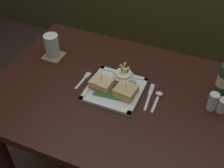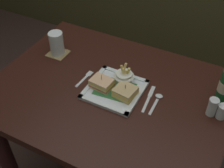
% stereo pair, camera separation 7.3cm
% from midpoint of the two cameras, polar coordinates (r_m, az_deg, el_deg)
% --- Properties ---
extents(dining_table, '(1.09, 0.83, 0.77)m').
position_cam_midpoint_polar(dining_table, '(1.47, 0.94, -5.57)').
color(dining_table, black).
rests_on(dining_table, ground_plane).
extents(square_plate, '(0.25, 0.25, 0.02)m').
position_cam_midpoint_polar(square_plate, '(1.35, 2.09, -1.15)').
color(square_plate, white).
rests_on(square_plate, dining_table).
extents(sandwich_half_left, '(0.10, 0.08, 0.07)m').
position_cam_midpoint_polar(sandwich_half_left, '(1.34, -0.47, 0.07)').
color(sandwich_half_left, '#DFC388').
rests_on(sandwich_half_left, square_plate).
extents(sandwich_half_right, '(0.10, 0.10, 0.07)m').
position_cam_midpoint_polar(sandwich_half_right, '(1.30, 4.20, -1.60)').
color(sandwich_half_right, tan).
rests_on(sandwich_half_right, square_plate).
extents(fries_cup, '(0.10, 0.10, 0.11)m').
position_cam_midpoint_polar(fries_cup, '(1.36, 3.91, 1.54)').
color(fries_cup, silver).
rests_on(fries_cup, square_plate).
extents(drink_coaster, '(0.10, 0.10, 0.00)m').
position_cam_midpoint_polar(drink_coaster, '(1.59, -9.19, 5.91)').
color(drink_coaster, '#92784B').
rests_on(drink_coaster, dining_table).
extents(water_glass, '(0.07, 0.07, 0.13)m').
position_cam_midpoint_polar(water_glass, '(1.56, -9.42, 7.59)').
color(water_glass, silver).
rests_on(water_glass, dining_table).
extents(fork, '(0.03, 0.13, 0.00)m').
position_cam_midpoint_polar(fork, '(1.42, -3.80, 1.18)').
color(fork, silver).
rests_on(fork, dining_table).
extents(knife, '(0.03, 0.18, 0.00)m').
position_cam_midpoint_polar(knife, '(1.33, 8.81, -2.68)').
color(knife, silver).
rests_on(knife, dining_table).
extents(spoon, '(0.03, 0.14, 0.01)m').
position_cam_midpoint_polar(spoon, '(1.33, 10.47, -2.93)').
color(spoon, silver).
rests_on(spoon, dining_table).
extents(salt_shaker, '(0.04, 0.04, 0.08)m').
position_cam_midpoint_polar(salt_shaker, '(1.31, 20.52, -4.42)').
color(salt_shaker, silver).
rests_on(salt_shaker, dining_table).
extents(pepper_shaker, '(0.04, 0.04, 0.07)m').
position_cam_midpoint_polar(pepper_shaker, '(1.32, 22.16, -5.19)').
color(pepper_shaker, silver).
rests_on(pepper_shaker, dining_table).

